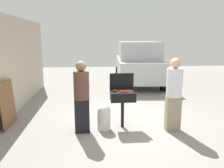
{
  "coord_description": "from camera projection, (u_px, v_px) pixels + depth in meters",
  "views": [
    {
      "loc": [
        -0.87,
        -5.51,
        2.18
      ],
      "look_at": [
        -0.37,
        0.32,
        1.0
      ],
      "focal_mm": 36.44,
      "sensor_mm": 36.0,
      "label": 1
    }
  ],
  "objects": [
    {
      "name": "person_right",
      "position": [
        174.0,
        92.0,
        5.32
      ],
      "size": [
        0.37,
        0.37,
        1.74
      ],
      "rotation": [
        0.0,
        0.0,
        3.38
      ],
      "color": "gray",
      "rests_on": "ground"
    },
    {
      "name": "hot_dog_8",
      "position": [
        125.0,
        91.0,
        5.56
      ],
      "size": [
        0.13,
        0.03,
        0.03
      ],
      "primitive_type": "cylinder",
      "rotation": [
        0.0,
        1.57,
        -0.0
      ],
      "color": "#AD4228",
      "rests_on": "bbq_grill"
    },
    {
      "name": "propane_tank",
      "position": [
        104.0,
        117.0,
        5.48
      ],
      "size": [
        0.32,
        0.32,
        0.62
      ],
      "color": "silver",
      "rests_on": "ground"
    },
    {
      "name": "hot_dog_6",
      "position": [
        131.0,
        92.0,
        5.39
      ],
      "size": [
        0.13,
        0.03,
        0.03
      ],
      "primitive_type": "cylinder",
      "rotation": [
        0.0,
        1.57,
        0.05
      ],
      "color": "#C6593D",
      "rests_on": "bbq_grill"
    },
    {
      "name": "parked_minivan",
      "position": [
        138.0,
        63.0,
        10.85
      ],
      "size": [
        2.29,
        4.53,
        2.02
      ],
      "rotation": [
        0.0,
        0.0,
        3.07
      ],
      "color": "#B7B7BC",
      "rests_on": "ground"
    },
    {
      "name": "hot_dog_7",
      "position": [
        115.0,
        90.0,
        5.6
      ],
      "size": [
        0.13,
        0.04,
        0.03
      ],
      "primitive_type": "cylinder",
      "rotation": [
        0.0,
        1.57,
        0.1
      ],
      "color": "#B74C33",
      "rests_on": "bbq_grill"
    },
    {
      "name": "hot_dog_4",
      "position": [
        129.0,
        90.0,
        5.61
      ],
      "size": [
        0.13,
        0.03,
        0.03
      ],
      "primitive_type": "cylinder",
      "rotation": [
        0.0,
        1.57,
        -0.01
      ],
      "color": "#B74C33",
      "rests_on": "bbq_grill"
    },
    {
      "name": "person_left",
      "position": [
        82.0,
        95.0,
        5.19
      ],
      "size": [
        0.35,
        0.35,
        1.69
      ],
      "rotation": [
        0.0,
        0.0,
        0.28
      ],
      "color": "black",
      "rests_on": "ground"
    },
    {
      "name": "hot_dog_2",
      "position": [
        125.0,
        92.0,
        5.46
      ],
      "size": [
        0.13,
        0.03,
        0.03
      ],
      "primitive_type": "cylinder",
      "rotation": [
        0.0,
        1.57,
        -0.05
      ],
      "color": "#C6593D",
      "rests_on": "bbq_grill"
    },
    {
      "name": "house_wall_side",
      "position": [
        7.0,
        66.0,
        6.31
      ],
      "size": [
        0.24,
        8.0,
        2.82
      ],
      "primitive_type": "cube",
      "color": "#B2A893",
      "rests_on": "ground"
    },
    {
      "name": "bbq_grill",
      "position": [
        123.0,
        97.0,
        5.54
      ],
      "size": [
        0.6,
        0.44,
        0.91
      ],
      "color": "black",
      "rests_on": "ground"
    },
    {
      "name": "grill_lid_open",
      "position": [
        122.0,
        81.0,
        5.69
      ],
      "size": [
        0.6,
        0.05,
        0.42
      ],
      "primitive_type": "cube",
      "color": "black",
      "rests_on": "bbq_grill"
    },
    {
      "name": "ground_plane",
      "position": [
        127.0,
        124.0,
        5.88
      ],
      "size": [
        24.0,
        24.0,
        0.0
      ],
      "primitive_type": "plane",
      "color": "gray"
    },
    {
      "name": "hot_dog_5",
      "position": [
        130.0,
        91.0,
        5.54
      ],
      "size": [
        0.13,
        0.03,
        0.03
      ],
      "primitive_type": "cylinder",
      "rotation": [
        0.0,
        1.57,
        0.01
      ],
      "color": "#C6593D",
      "rests_on": "bbq_grill"
    },
    {
      "name": "hot_dog_0",
      "position": [
        122.0,
        90.0,
        5.59
      ],
      "size": [
        0.13,
        0.03,
        0.03
      ],
      "primitive_type": "cylinder",
      "rotation": [
        0.0,
        1.57,
        -0.05
      ],
      "color": "#C6593D",
      "rests_on": "bbq_grill"
    },
    {
      "name": "leaning_board",
      "position": [
        8.0,
        104.0,
        5.66
      ],
      "size": [
        0.1,
        0.9,
        1.15
      ],
      "primitive_type": "cube",
      "rotation": [
        0.0,
        -0.06,
        0.0
      ],
      "color": "brown",
      "rests_on": "ground"
    },
    {
      "name": "hot_dog_3",
      "position": [
        119.0,
        92.0,
        5.39
      ],
      "size": [
        0.13,
        0.03,
        0.03
      ],
      "primitive_type": "cylinder",
      "rotation": [
        0.0,
        1.57,
        -0.07
      ],
      "color": "#B74C33",
      "rests_on": "bbq_grill"
    },
    {
      "name": "hot_dog_1",
      "position": [
        122.0,
        91.0,
        5.5
      ],
      "size": [
        0.13,
        0.03,
        0.03
      ],
      "primitive_type": "cylinder",
      "rotation": [
        0.0,
        1.57,
        -0.04
      ],
      "color": "#B74C33",
      "rests_on": "bbq_grill"
    }
  ]
}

